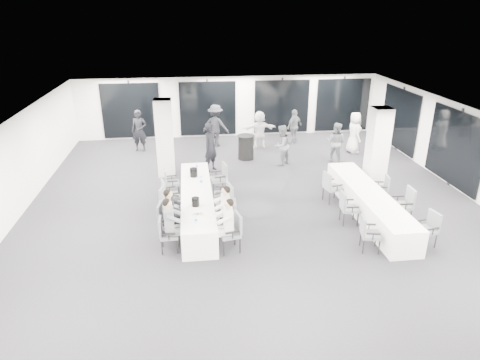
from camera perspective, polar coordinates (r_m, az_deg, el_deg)
The scene contains 43 objects.
room at distance 13.87m, azimuth 5.04°, elevation 3.64°, with size 14.04×16.04×2.84m.
column_left at distance 15.59m, azimuth -10.01°, elevation 5.54°, with size 0.60×0.60×2.80m, color silver.
column_right at distance 14.80m, azimuth 17.82°, elevation 3.89°, with size 0.60×0.60×2.80m, color silver.
banquet_table_main at distance 12.69m, azimuth -5.76°, elevation -3.14°, with size 0.90×5.00×0.75m, color white.
banquet_table_side at distance 13.21m, azimuth 16.75°, elevation -2.98°, with size 0.90×5.00×0.75m, color white.
cocktail_table at distance 17.29m, azimuth 0.80°, elevation 4.42°, with size 0.71×0.71×0.99m.
chair_main_left_near at distance 10.96m, azimuth -9.85°, elevation -6.89°, with size 0.46×0.52×0.91m.
chair_main_left_second at distance 11.44m, azimuth -9.82°, elevation -5.16°, with size 0.60×0.64×1.03m.
chair_main_left_mid at distance 12.43m, azimuth -9.62°, elevation -2.89°, with size 0.61×0.64×1.01m.
chair_main_left_fourth at distance 13.03m, azimuth -9.52°, elevation -1.76°, with size 0.59×0.62×0.98m.
chair_main_left_far at distance 14.05m, azimuth -9.35°, elevation -0.11°, with size 0.49×0.54×0.91m.
chair_main_right_near at distance 10.79m, azimuth -0.98°, elevation -6.66°, with size 0.60×0.64×1.01m.
chair_main_right_second at distance 11.47m, azimuth -1.40°, elevation -4.84°, with size 0.54×0.59×1.00m.
chair_main_right_mid at distance 12.46m, azimuth -1.92°, elevation -2.54°, with size 0.59×0.62×1.00m.
chair_main_right_fourth at distance 13.14m, azimuth -2.25°, elevation -1.55°, with size 0.46×0.51×0.86m.
chair_main_right_far at distance 14.11m, azimuth -2.59°, elevation 0.51°, with size 0.60×0.63×1.01m.
chair_side_left_near at distance 11.28m, azimuth 16.66°, elevation -6.60°, with size 0.55×0.58×0.93m.
chair_side_left_mid at distance 12.47m, azimuth 14.08°, elevation -3.37°, with size 0.52×0.57×0.95m.
chair_side_left_far at distance 13.71m, azimuth 11.98°, elevation -0.69°, with size 0.58×0.62×0.99m.
chair_side_right_near at distance 12.05m, azimuth 23.87°, elevation -5.70°, with size 0.55×0.58×0.93m.
chair_side_right_mid at distance 13.06m, azimuth 21.11°, elevation -2.83°, with size 0.54×0.60×1.03m.
chair_side_right_far at distance 14.23m, azimuth 18.48°, elevation -0.85°, with size 0.50×0.53×0.86m.
seated_guest_a at distance 10.81m, azimuth -9.09°, elevation -5.48°, with size 0.50×0.38×1.44m.
seated_guest_b at distance 11.32m, azimuth -9.02°, elevation -4.15°, with size 0.50×0.38×1.44m.
seated_guest_c at distance 10.65m, azimuth -1.89°, elevation -5.64°, with size 0.50×0.38×1.44m.
seated_guest_d at distance 11.35m, azimuth -2.27°, elevation -3.77°, with size 0.50×0.38×1.44m.
standing_guest_a at distance 15.90m, azimuth -3.91°, elevation 4.80°, with size 0.76×0.61×2.08m, color black.
standing_guest_b at distance 16.58m, azimuth 5.53°, elevation 4.97°, with size 0.87×0.53×1.80m, color slate.
standing_guest_c at distance 18.83m, azimuth -3.28°, elevation 7.60°, with size 1.35×0.69×2.09m, color black.
standing_guest_d at distance 19.42m, azimuth 7.27°, elevation 7.39°, with size 1.03×0.58×1.75m, color slate.
standing_guest_e at distance 18.61m, azimuth 15.02°, elevation 6.47°, with size 0.94×0.57×1.95m, color silver.
standing_guest_f at distance 18.57m, azimuth 2.61°, elevation 7.03°, with size 1.71×0.66×1.86m, color silver.
standing_guest_g at distance 18.66m, azimuth -13.32°, elevation 6.75°, with size 0.73×0.59×2.00m, color black.
standing_guest_h at distance 17.31m, azimuth 12.67°, elevation 5.27°, with size 0.87×0.53×1.80m, color slate.
ice_bucket_near at distance 11.63m, azimuth -5.96°, elevation -2.91°, with size 0.21×0.21×0.24m, color black.
ice_bucket_far at distance 13.62m, azimuth -6.20°, elevation 1.00°, with size 0.24×0.24×0.28m, color black.
water_bottle_a at distance 10.75m, azimuth -5.91°, elevation -5.18°, with size 0.07×0.07×0.22m, color silver.
water_bottle_b at distance 13.03m, azimuth -5.19°, elevation -0.05°, with size 0.08×0.08×0.24m, color silver.
water_bottle_c at distance 14.30m, azimuth -5.78°, elevation 1.93°, with size 0.07×0.07×0.21m, color silver.
plate_a at distance 11.20m, azimuth -6.00°, elevation -4.56°, with size 0.19×0.19×0.03m.
plate_b at distance 11.22m, azimuth -5.30°, elevation -4.49°, with size 0.22×0.22×0.03m.
plate_c at distance 12.13m, azimuth -5.95°, elevation -2.38°, with size 0.20×0.20×0.03m.
wine_glass at distance 10.71m, azimuth -3.99°, elevation -5.05°, with size 0.07×0.07×0.19m.
Camera 1 is at (-1.94, -11.74, 5.79)m, focal length 32.00 mm.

